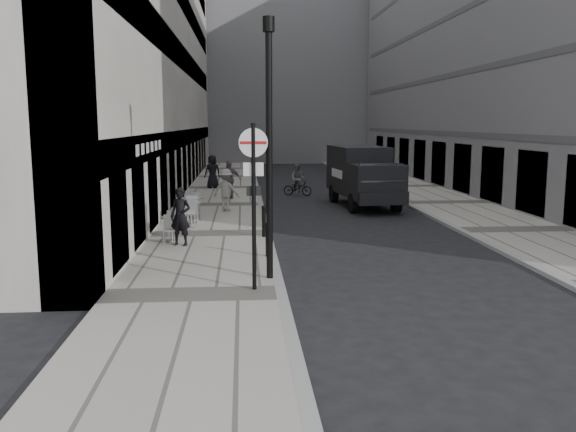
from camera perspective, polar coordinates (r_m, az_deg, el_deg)
name	(u,v)px	position (r m, az deg, el deg)	size (l,w,h in m)	color
ground	(291,339)	(11.40, 0.24, -11.42)	(120.00, 120.00, 0.00)	black
sidewalk	(218,205)	(28.95, -6.53, 0.99)	(4.00, 60.00, 0.12)	#A7A297
far_sidewalk	(446,203)	(30.56, 14.56, 1.17)	(4.00, 60.00, 0.12)	#A7A297
building_left	(147,30)	(35.91, -13.04, 16.63)	(4.00, 45.00, 18.00)	beige
building_right	(501,15)	(38.65, 19.27, 17.29)	(6.00, 45.00, 20.00)	slate
building_far	(263,56)	(67.09, -2.33, 14.77)	(24.00, 16.00, 22.00)	slate
walking_man	(180,217)	(19.27, -10.03, -0.05)	(0.66, 0.44, 1.82)	black
sign_post	(254,184)	(13.74, -3.24, 2.98)	(0.65, 0.10, 3.80)	black
lamppost	(269,137)	(14.71, -1.78, 7.45)	(0.28, 0.28, 6.26)	black
bollard_near	(264,222)	(20.49, -2.28, -0.58)	(0.13, 0.13, 0.99)	black
bollard_far	(268,241)	(17.48, -1.92, -2.31)	(0.12, 0.12, 0.92)	black
panel_van	(362,173)	(28.92, 6.98, 4.01)	(2.70, 6.13, 2.81)	black
cyclist	(298,183)	(33.11, 0.90, 3.08)	(1.68, 1.14, 1.71)	black
pedestrian_a	(229,180)	(30.87, -5.50, 3.41)	(1.14, 0.47, 1.94)	#5D5C61
pedestrian_b	(226,190)	(26.51, -5.81, 2.42)	(1.19, 0.68, 1.84)	gray
pedestrian_c	(212,171)	(36.10, -7.08, 4.16)	(0.95, 0.62, 1.95)	black
cafe_table_near	(172,227)	(20.14, -10.84, -0.98)	(0.72, 1.62, 0.92)	#ADADAF
cafe_table_mid	(194,206)	(24.46, -8.82, 0.90)	(0.80, 1.81, 1.03)	#B0B0B2
cafe_table_far	(191,211)	(23.23, -9.06, 0.49)	(0.80, 1.81, 1.03)	silver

